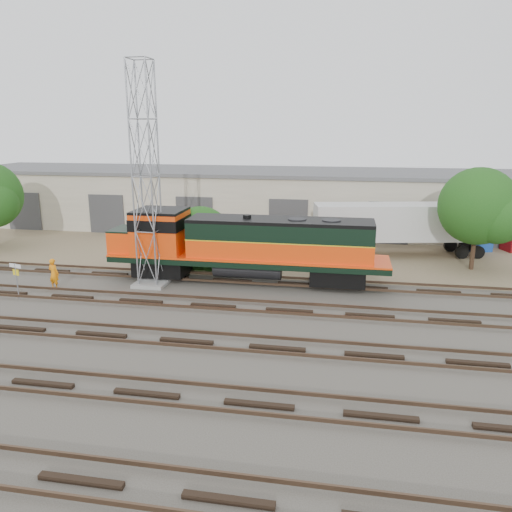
% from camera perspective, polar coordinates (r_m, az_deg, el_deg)
% --- Properties ---
extents(ground, '(140.00, 140.00, 0.00)m').
position_cam_1_polar(ground, '(24.95, -5.81, -7.00)').
color(ground, '#47423A').
rests_on(ground, ground).
extents(dirt_strip, '(80.00, 16.00, 0.02)m').
position_cam_1_polar(dirt_strip, '(38.93, 0.23, 1.02)').
color(dirt_strip, '#726047').
rests_on(dirt_strip, ground).
extents(tracks, '(80.00, 20.40, 0.28)m').
position_cam_1_polar(tracks, '(22.28, -7.95, -9.58)').
color(tracks, black).
rests_on(tracks, ground).
extents(warehouse, '(58.40, 10.40, 5.30)m').
position_cam_1_polar(warehouse, '(46.17, 2.02, 6.50)').
color(warehouse, beige).
rests_on(warehouse, ground).
extents(locomotive, '(16.72, 2.93, 4.02)m').
position_cam_1_polar(locomotive, '(29.68, -1.56, 1.27)').
color(locomotive, black).
rests_on(locomotive, tracks).
extents(signal_tower, '(1.87, 1.87, 12.66)m').
position_cam_1_polar(signal_tower, '(29.14, -12.46, 8.41)').
color(signal_tower, gray).
rests_on(signal_tower, ground).
extents(sign_post, '(0.81, 0.25, 2.03)m').
position_cam_1_polar(sign_post, '(29.88, -25.73, -1.89)').
color(sign_post, gray).
rests_on(sign_post, ground).
extents(worker, '(0.73, 0.55, 1.81)m').
position_cam_1_polar(worker, '(31.07, -22.11, -1.90)').
color(worker, orange).
rests_on(worker, ground).
extents(semi_trailer, '(12.52, 4.85, 3.78)m').
position_cam_1_polar(semi_trailer, '(37.52, 16.58, 3.59)').
color(semi_trailer, silver).
rests_on(semi_trailer, ground).
extents(dumpster_blue, '(1.90, 1.83, 1.50)m').
position_cam_1_polar(dumpster_blue, '(41.42, 24.07, 1.62)').
color(dumpster_blue, '#16429B').
rests_on(dumpster_blue, ground).
extents(tree_mid, '(4.55, 4.34, 4.34)m').
position_cam_1_polar(tree_mid, '(33.09, -6.06, 1.68)').
color(tree_mid, '#382619').
rests_on(tree_mid, ground).
extents(tree_east, '(5.20, 4.96, 6.69)m').
position_cam_1_polar(tree_east, '(34.89, 24.49, 4.93)').
color(tree_east, '#382619').
rests_on(tree_east, ground).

